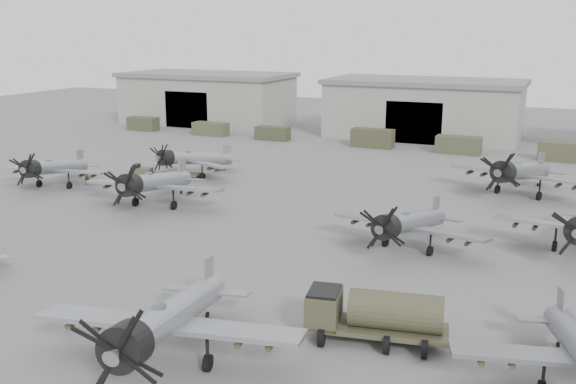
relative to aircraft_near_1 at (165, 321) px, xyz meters
name	(u,v)px	position (x,y,z in m)	size (l,w,h in m)	color
ground	(223,272)	(-3.77, 12.09, -2.43)	(220.00, 220.00, 0.00)	#5B5B59
hangar_left	(207,98)	(-41.77, 74.05, 1.94)	(29.00, 14.80, 8.70)	#9E9E94
hangar_center	(424,108)	(-3.77, 74.05, 1.94)	(29.00, 14.80, 8.70)	#9E9E94
support_truck_0	(143,124)	(-46.87, 62.09, -1.35)	(5.02, 2.20, 2.17)	#3E432B
support_truck_1	(211,129)	(-34.18, 62.09, -1.43)	(5.54, 2.20, 2.00)	#444A30
support_truck_2	(273,133)	(-23.58, 62.09, -1.44)	(5.04, 2.20, 1.98)	#393F29
support_truck_3	(373,138)	(-8.22, 62.09, -1.15)	(5.83, 2.20, 2.56)	#3F3E29
support_truck_4	(458,145)	(3.50, 62.09, -1.29)	(5.81, 2.20, 2.28)	#41482F
support_truck_5	(561,152)	(16.05, 62.09, -1.24)	(5.53, 2.20, 2.37)	#43452D
aircraft_near_1	(165,321)	(0.00, 0.00, 0.00)	(13.46, 12.11, 5.34)	#94969C
aircraft_mid_0	(52,168)	(-31.50, 25.76, -0.30)	(11.81, 10.63, 4.69)	gray
aircraft_mid_1	(153,183)	(-17.48, 23.53, -0.05)	(13.14, 11.83, 5.23)	gray
aircraft_mid_2	(408,223)	(6.54, 21.18, -0.29)	(11.87, 10.68, 4.71)	gray
aircraft_far_0	(191,159)	(-21.19, 35.91, -0.36)	(11.27, 10.17, 4.54)	#95979E
aircraft_far_1	(519,172)	(12.61, 41.27, 0.04)	(13.63, 12.27, 5.44)	gray
fuel_tanker	(375,313)	(8.39, 6.60, -0.82)	(7.58, 4.23, 2.81)	#42402B
tug_trailer	(156,173)	(-24.52, 33.99, -1.87)	(7.58, 3.07, 1.50)	#41492F
ground_crew	(87,177)	(-29.42, 28.51, -1.61)	(0.60, 0.39, 1.64)	#444A30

